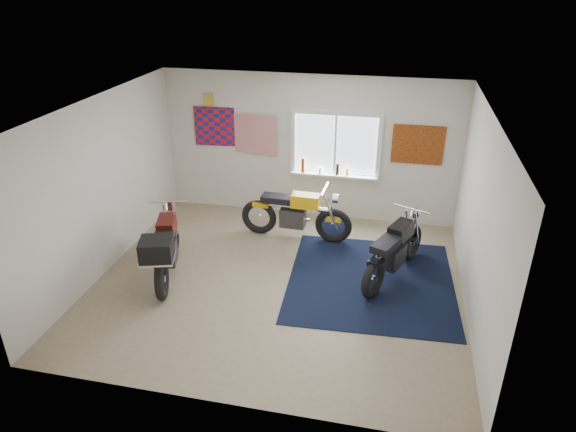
% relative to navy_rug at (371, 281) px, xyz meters
% --- Properties ---
extents(ground, '(5.50, 5.50, 0.00)m').
position_rel_navy_rug_xyz_m(ground, '(-1.39, -0.33, -0.01)').
color(ground, '#9E896B').
rests_on(ground, ground).
extents(room_shell, '(5.50, 5.50, 5.50)m').
position_rel_navy_rug_xyz_m(room_shell, '(-1.39, -0.33, 1.63)').
color(room_shell, white).
rests_on(room_shell, ground).
extents(navy_rug, '(2.63, 2.72, 0.01)m').
position_rel_navy_rug_xyz_m(navy_rug, '(0.00, 0.00, 0.00)').
color(navy_rug, black).
rests_on(navy_rug, ground).
extents(window_assembly, '(1.66, 0.17, 1.26)m').
position_rel_navy_rug_xyz_m(window_assembly, '(-0.89, 2.13, 1.36)').
color(window_assembly, white).
rests_on(window_assembly, room_shell).
extents(oil_bottles, '(0.89, 0.07, 0.28)m').
position_rel_navy_rug_xyz_m(oil_bottles, '(-1.14, 2.07, 1.01)').
color(oil_bottles, '#913915').
rests_on(oil_bottles, window_assembly).
extents(flag_display, '(1.60, 0.10, 1.17)m').
position_rel_navy_rug_xyz_m(flag_display, '(-3.29, 2.15, 2.14)').
color(flag_display, red).
rests_on(flag_display, room_shell).
extents(triumph_poster, '(0.90, 0.03, 0.70)m').
position_rel_navy_rug_xyz_m(triumph_poster, '(0.56, 2.15, 1.54)').
color(triumph_poster, '#A54C14').
rests_on(triumph_poster, room_shell).
extents(yellow_triumph, '(2.01, 0.60, 1.01)m').
position_rel_navy_rug_xyz_m(yellow_triumph, '(-1.43, 1.15, 0.44)').
color(yellow_triumph, black).
rests_on(yellow_triumph, ground).
extents(black_chrome_bike, '(0.93, 1.83, 1.00)m').
position_rel_navy_rug_xyz_m(black_chrome_bike, '(0.31, 0.22, 0.43)').
color(black_chrome_bike, black).
rests_on(black_chrome_bike, navy_rug).
extents(maroon_tourer, '(0.94, 1.99, 1.02)m').
position_rel_navy_rug_xyz_m(maroon_tourer, '(-3.09, -0.58, 0.52)').
color(maroon_tourer, black).
rests_on(maroon_tourer, ground).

